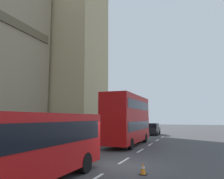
{
  "coord_description": "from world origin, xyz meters",
  "views": [
    {
      "loc": [
        -12.45,
        -4.29,
        2.72
      ],
      "look_at": [
        11.13,
        4.37,
        5.92
      ],
      "focal_mm": 35.53,
      "sensor_mm": 36.0,
      "label": 1
    }
  ],
  "objects": [
    {
      "name": "lane_centre_marking",
      "position": [
        1.43,
        0.0,
        0.0
      ],
      "size": [
        39.0,
        0.16,
        0.01
      ],
      "color": "silver",
      "rests_on": "ground_plane"
    },
    {
      "name": "sedan_lead",
      "position": [
        23.37,
        1.93,
        0.91
      ],
      "size": [
        4.4,
        1.86,
        1.85
      ],
      "color": "black",
      "rests_on": "ground_plane"
    },
    {
      "name": "double_decker_bus",
      "position": [
        9.24,
        2.0,
        2.71
      ],
      "size": [
        9.33,
        2.54,
        4.9
      ],
      "color": "#B20F0F",
      "rests_on": "ground_plane"
    },
    {
      "name": "ground_plane",
      "position": [
        0.0,
        0.0,
        0.0
      ],
      "size": [
        160.0,
        160.0,
        0.0
      ],
      "primitive_type": "plane",
      "color": "#424244"
    },
    {
      "name": "traffic_cone_middle",
      "position": [
        -1.56,
        -1.88,
        0.28
      ],
      "size": [
        0.36,
        0.36,
        0.58
      ],
      "color": "black",
      "rests_on": "ground_plane"
    }
  ]
}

